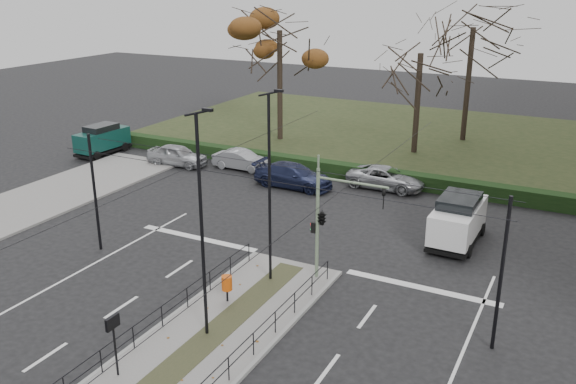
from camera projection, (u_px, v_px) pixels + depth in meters
name	position (u px, v px, depth m)	size (l,w,h in m)	color
ground	(243.00, 312.00, 25.07)	(140.00, 140.00, 0.00)	black
median_island	(208.00, 340.00, 22.95)	(4.40, 15.00, 0.14)	slate
park	(371.00, 131.00, 54.51)	(38.00, 26.00, 0.10)	#232E17
hedge	(306.00, 165.00, 43.11)	(38.00, 1.00, 1.00)	black
median_railing	(205.00, 321.00, 22.57)	(4.14, 13.24, 0.92)	black
catenary	(261.00, 222.00, 25.30)	(20.00, 34.00, 6.00)	black
traffic_light	(324.00, 216.00, 26.64)	(3.50, 2.00, 5.15)	gray
litter_bin	(227.00, 283.00, 25.36)	(0.45, 0.45, 1.16)	black
info_panel	(113.00, 329.00, 20.28)	(0.13, 0.59, 2.28)	black
streetlamp_median_near	(202.00, 226.00, 21.82)	(0.73, 0.15, 8.76)	black
streetlamp_median_far	(270.00, 187.00, 26.08)	(0.72, 0.15, 8.62)	black
parked_car_first	(177.00, 155.00, 44.53)	(1.82, 4.53, 1.55)	#A2A5AA
parked_car_second	(241.00, 160.00, 43.64)	(1.47, 4.22, 1.39)	#A2A5AA
parked_car_third	(293.00, 176.00, 39.90)	(2.17, 5.33, 1.55)	#1B203F
parked_car_fourth	(386.00, 178.00, 39.68)	(2.33, 5.06, 1.41)	#A2A5AA
white_van	(458.00, 219.00, 31.27)	(2.28, 4.87, 2.54)	white
green_van	(102.00, 139.00, 47.28)	(2.05, 4.62, 2.33)	#0C342E
rust_tree	(280.00, 30.00, 48.89)	(8.32, 8.32, 11.78)	black
bare_tree_center	(473.00, 36.00, 48.76)	(8.65, 8.65, 12.25)	black
bare_tree_near	(420.00, 61.00, 45.57)	(7.13, 7.13, 10.12)	black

